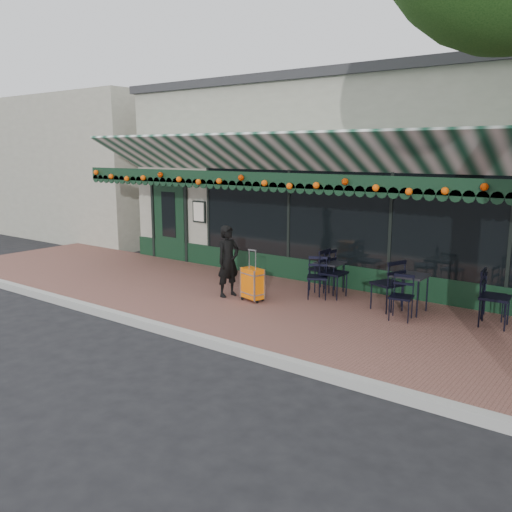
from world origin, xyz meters
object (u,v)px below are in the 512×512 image
Objects in this scene: woman at (228,261)px; chair_a_left at (387,284)px; chair_a_right at (494,296)px; chair_b_left at (322,269)px; suitcase at (252,284)px; chair_b_right at (333,273)px; cafe_table_b at (330,265)px; chair_b_front at (317,278)px; cafe_table_a at (410,278)px; chair_a_front at (401,298)px; chair_a_extra at (495,298)px.

woman is 1.47× the size of chair_a_left.
chair_b_left is at bearing 85.56° from chair_a_right.
suitcase is at bearing -45.31° from chair_a_left.
chair_b_right is at bearing -43.72° from woman.
chair_b_right reaches higher than chair_a_right.
cafe_table_b is 0.72× the size of chair_b_left.
chair_a_left is 1.21× the size of chair_a_right.
woman reaches higher than chair_b_left.
chair_a_right is at bearing -16.78° from chair_b_front.
cafe_table_b is (0.87, 1.45, 0.23)m from suitcase.
chair_b_front reaches higher than chair_a_right.
woman is 2.10m from chair_b_right.
cafe_table_a is at bearing 129.40° from chair_a_left.
cafe_table_b is 0.55m from chair_b_front.
chair_b_right is (-1.66, 0.61, 0.08)m from chair_a_front.
chair_b_left is (-2.03, 0.41, -0.18)m from cafe_table_a.
woman is 1.81× the size of chair_a_front.
chair_b_right is at bearing 149.25° from chair_a_front.
chair_a_front is at bearing 123.03° from chair_a_right.
suitcase is 1.13× the size of chair_b_left.
chair_b_front is (0.02, -0.52, -0.16)m from cafe_table_b.
chair_b_left reaches higher than cafe_table_b.
cafe_table_a is at bearing -23.44° from chair_b_front.
chair_b_left reaches higher than chair_a_front.
chair_a_front is 2.29m from chair_b_left.
chair_b_left is (-3.35, -0.09, 0.04)m from chair_a_right.
chair_a_left is 1.74m from chair_b_left.
chair_b_left is at bearing 53.23° from chair_b_right.
woman reaches higher than chair_a_front.
woman is 3.43m from chair_a_front.
chair_a_right is at bearing 2.65° from cafe_table_b.
chair_a_extra is (1.80, 0.18, -0.00)m from chair_a_left.
woman is 3.10m from chair_a_left.
chair_b_left is (-2.09, 0.93, 0.05)m from chair_a_front.
chair_a_extra is (4.13, 1.17, 0.14)m from suitcase.
chair_a_extra is at bearing -24.70° from chair_b_front.
chair_a_left reaches higher than cafe_table_a.
chair_a_left is 1.24m from chair_b_right.
chair_a_front is 0.82× the size of chair_a_extra.
suitcase is 4.33m from chair_a_right.
chair_b_front is at bearing 96.17° from chair_a_right.
chair_a_right is 2.94m from chair_b_right.
chair_b_right is at bearing 62.07° from suitcase.
woman is 1.72× the size of chair_b_front.
cafe_table_b is 0.67× the size of chair_b_right.
chair_a_extra is at bearing 92.05° from chair_b_left.
woman is 1.50× the size of chair_b_right.
chair_b_front reaches higher than cafe_table_b.
chair_a_front is at bearing 68.84° from chair_a_left.
suitcase is (0.60, 0.01, -0.38)m from woman.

